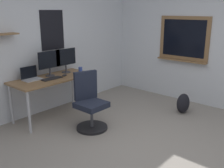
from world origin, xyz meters
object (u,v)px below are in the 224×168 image
Objects in this scene: office_chair at (90,105)px; backpack at (183,103)px; computer_mouse at (64,75)px; laptop at (31,77)px; monitor_primary at (50,62)px; keyboard at (52,79)px; monitor_secondary at (66,59)px; coffee_mug at (80,69)px; desk at (53,81)px.

office_chair is 1.87m from backpack.
computer_mouse is (0.11, 0.76, 0.36)m from office_chair.
backpack is (2.07, -1.89, -0.61)m from laptop.
computer_mouse is at bearing -24.13° from laptop.
monitor_primary is 1.25× the size of keyboard.
keyboard is at bearing 102.87° from office_chair.
keyboard is (-0.48, -0.19, -0.26)m from monitor_secondary.
computer_mouse is at bearing -173.51° from coffee_mug.
computer_mouse is (0.28, -0.00, 0.01)m from keyboard.
monitor_secondary reaches higher than keyboard.
keyboard is (-0.17, 0.76, 0.35)m from office_chair.
desk is at bearing 96.73° from office_chair.
laptop is 0.36m from keyboard.
monitor_primary is 0.36m from computer_mouse.
office_chair is at bearing -66.61° from laptop.
monitor_secondary reaches higher than desk.
keyboard is at bearing 180.00° from computer_mouse.
monitor_primary is (-0.06, 0.96, 0.61)m from office_chair.
monitor_primary reaches higher than backpack.
coffee_mug is 2.10m from backpack.
backpack is (1.73, -1.73, -0.49)m from desk.
desk is at bearing 176.94° from coffee_mug.
monitor_primary is 1.00× the size of monitor_secondary.
monitor_primary is at bearing 166.66° from coffee_mug.
office_chair is 0.86m from keyboard.
coffee_mug is at bearing 3.98° from keyboard.
computer_mouse reaches higher than desk.
office_chair is at bearing -97.84° from computer_mouse.
coffee_mug is (0.54, 0.81, 0.39)m from office_chair.
monitor_secondary is at bearing 72.11° from office_chair.
desk is 1.57× the size of office_chair.
desk is 4.03× the size of keyboard.
monitor_primary is at bearing 71.23° from desk.
keyboard is 2.51m from backpack.
keyboard is (-0.11, -0.19, -0.26)m from monitor_primary.
office_chair is at bearing -77.13° from keyboard.
computer_mouse is at bearing -22.33° from desk.
coffee_mug is at bearing -11.10° from laptop.
keyboard is 3.56× the size of computer_mouse.
backpack is (1.53, -1.65, -0.57)m from computer_mouse.
coffee_mug is at bearing -31.49° from monitor_secondary.
monitor_primary reaches higher than desk.
coffee_mug is at bearing -13.34° from monitor_primary.
monitor_secondary is (0.37, 0.00, 0.00)m from monitor_primary.
monitor_primary is 2.64m from backpack.
computer_mouse is (-0.20, -0.19, -0.25)m from monitor_secondary.
laptop is 0.59m from computer_mouse.
coffee_mug is (0.64, -0.03, 0.12)m from desk.
office_chair is at bearing 151.64° from backpack.
monitor_primary reaches higher than keyboard.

